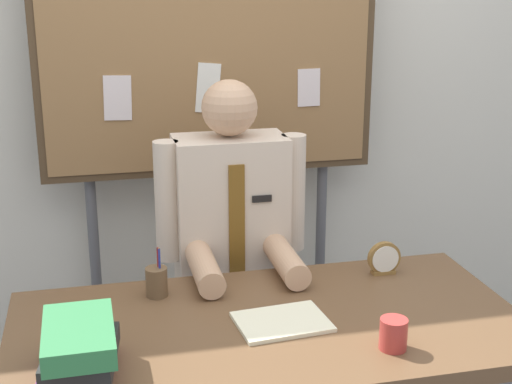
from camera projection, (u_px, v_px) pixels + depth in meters
name	position (u px, v px, depth m)	size (l,w,h in m)	color
back_wall	(202.00, 65.00, 3.08)	(6.40, 0.08, 2.70)	silver
desk	(269.00, 350.00, 2.17)	(1.52, 0.77, 0.74)	brown
person	(232.00, 277.00, 2.71)	(0.55, 0.56, 1.37)	#2D2D33
bulletin_board	(209.00, 31.00, 2.84)	(1.36, 0.09, 2.13)	#4C3823
book_stack	(79.00, 351.00, 1.83)	(0.22, 0.32, 0.15)	#72337F
open_notebook	(282.00, 322.00, 2.13)	(0.27, 0.20, 0.01)	#F4EFCC
desk_clock	(384.00, 259.00, 2.47)	(0.11, 0.04, 0.11)	olive
coffee_mug	(393.00, 334.00, 1.98)	(0.08, 0.08, 0.09)	#B23833
pen_holder	(157.00, 281.00, 2.31)	(0.07, 0.07, 0.16)	brown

